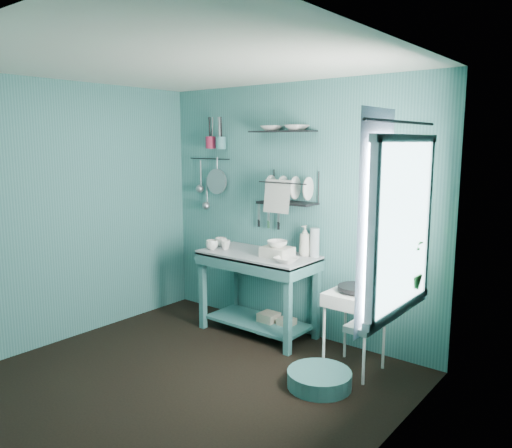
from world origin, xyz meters
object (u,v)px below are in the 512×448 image
Objects in this scene: work_counter at (258,294)px; potted_plant at (404,267)px; soap_bottle at (305,241)px; utensil_cup_teal at (221,143)px; water_bottle at (315,242)px; dish_rack at (289,187)px; colander at (217,182)px; storage_tin_large at (269,323)px; floor_basin at (319,379)px; frying_pan at (356,288)px; storage_tin_small at (287,328)px; wash_tub at (277,252)px; hotplate_stand at (354,331)px; mug_left at (212,245)px; mug_mid at (226,245)px; mug_right at (221,242)px; utensil_cup_magenta at (211,143)px.

potted_plant is at bearing -26.25° from work_counter.
utensil_cup_teal is (-1.11, 0.02, 0.93)m from soap_bottle.
water_bottle is 0.51× the size of dish_rack.
storage_tin_large is (0.88, -0.20, -1.38)m from colander.
potted_plant is 0.88× the size of floor_basin.
storage_tin_small is at bearing 165.19° from frying_pan.
storage_tin_large reaches higher than storage_tin_small.
wash_tub is 0.79m from storage_tin_large.
hotplate_stand reaches higher than floor_basin.
frying_pan is at bearing 0.48° from mug_left.
mug_mid is at bearing -162.00° from soap_bottle.
potted_plant is at bearing -20.07° from hotplate_stand.
wash_tub is 0.41× the size of hotplate_stand.
floor_basin is at bearing -34.01° from wash_tub.
mug_right is 0.72m from colander.
wash_tub is 1.23m from colander.
mug_right is 0.98m from storage_tin_large.
water_bottle is at bearing 22.04° from storage_tin_large.
mug_right is 0.44× the size of wash_tub.
utensil_cup_teal is (-0.94, 0.05, 0.42)m from dish_rack.
potted_plant is at bearing -8.29° from mug_left.
potted_plant is at bearing -17.57° from wash_tub.
utensil_cup_teal is 0.29× the size of potted_plant.
storage_tin_small is (0.99, -0.14, -1.82)m from utensil_cup_teal.
potted_plant is at bearing -31.65° from frying_pan.
floor_basin is (1.92, -0.80, -1.86)m from utensil_cup_magenta.
potted_plant is at bearing -15.36° from utensil_cup_magenta.
hotplate_stand is (1.54, -0.09, -0.54)m from mug_mid.
mug_mid is at bearing -150.51° from dish_rack.
work_counter is 1.17m from hotplate_stand.
dish_rack is (0.00, 0.19, 0.61)m from wash_tub.
mug_mid is at bearing 176.79° from frying_pan.
mug_left is at bearing -135.00° from mug_mid.
potted_plant reaches higher than mug_right.
hotplate_stand is 2.57m from utensil_cup_magenta.
mug_right is at bearing 159.77° from floor_basin.
mug_right is at bearing -32.92° from utensil_cup_magenta.
wash_tub is at bearing -25.02° from storage_tin_large.
frying_pan is at bearing -29.94° from water_bottle.
wash_tub is (0.63, 0.04, 0.00)m from mug_mid.
utensil_cup_teal reaches higher than colander.
colander is (0.05, 0.03, -0.43)m from utensil_cup_magenta.
soap_bottle is at bearing 20.40° from dish_rack.
storage_tin_large is 0.20m from storage_tin_small.
soap_bottle reaches higher than storage_tin_small.
wash_tub is at bearing -12.35° from utensil_cup_magenta.
storage_tin_large is at bearing 161.70° from potted_plant.
frying_pan reaches higher than storage_tin_small.
potted_plant is 2.05× the size of storage_tin_large.
wash_tub is at bearing 162.43° from potted_plant.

